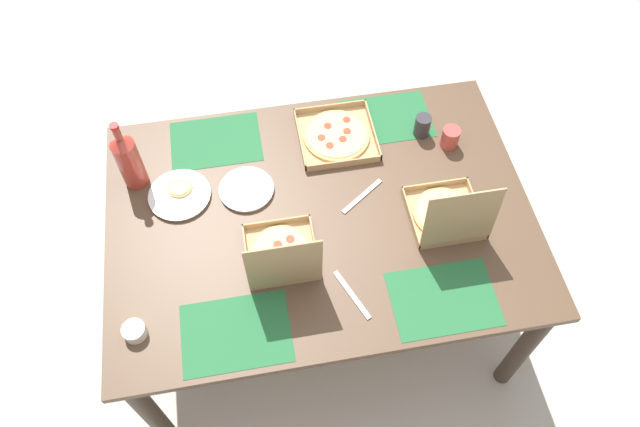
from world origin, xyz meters
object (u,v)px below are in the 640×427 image
at_px(pizza_box_edge_far, 282,255).
at_px(condiment_bowl, 135,331).
at_px(cup_clear_left, 450,137).
at_px(pizza_box_center, 336,136).
at_px(pizza_box_corner_left, 447,214).
at_px(plate_far_left, 180,194).
at_px(plate_middle, 247,190).
at_px(soda_bottle, 128,160).
at_px(cup_red, 422,126).

bearing_deg(pizza_box_edge_far, condiment_bowl, 19.94).
relative_size(pizza_box_edge_far, cup_clear_left, 3.30).
xyz_separation_m(pizza_box_edge_far, cup_clear_left, (-0.73, -0.41, -0.00)).
distance_m(pizza_box_edge_far, pizza_box_center, 0.60).
bearing_deg(pizza_box_edge_far, pizza_box_corner_left, -174.35).
bearing_deg(plate_far_left, plate_middle, 175.45).
height_order(pizza_box_corner_left, cup_clear_left, pizza_box_corner_left).
relative_size(plate_middle, cup_clear_left, 2.40).
bearing_deg(soda_bottle, cup_red, -177.85).
xyz_separation_m(pizza_box_corner_left, condiment_bowl, (1.13, 0.25, -0.02)).
xyz_separation_m(soda_bottle, cup_clear_left, (-1.23, 0.03, -0.09)).
bearing_deg(pizza_box_center, plate_far_left, 15.74).
height_order(plate_far_left, soda_bottle, soda_bottle).
height_order(cup_clear_left, condiment_bowl, cup_clear_left).
distance_m(cup_red, condiment_bowl, 1.33).
height_order(soda_bottle, cup_clear_left, soda_bottle).
relative_size(soda_bottle, condiment_bowl, 4.20).
height_order(pizza_box_center, condiment_bowl, condiment_bowl).
bearing_deg(plate_middle, pizza_box_edge_far, 105.72).
bearing_deg(cup_clear_left, pizza_box_edge_far, 29.33).
distance_m(pizza_box_edge_far, plate_middle, 0.34).
xyz_separation_m(pizza_box_edge_far, pizza_box_corner_left, (-0.62, -0.06, 0.00)).
relative_size(pizza_box_corner_left, cup_clear_left, 3.39).
distance_m(pizza_box_edge_far, plate_far_left, 0.49).
bearing_deg(soda_bottle, pizza_box_center, -174.20).
height_order(pizza_box_edge_far, pizza_box_center, pizza_box_edge_far).
xyz_separation_m(cup_red, condiment_bowl, (1.15, 0.67, -0.03)).
xyz_separation_m(pizza_box_corner_left, cup_red, (-0.02, -0.43, 0.00)).
bearing_deg(pizza_box_center, soda_bottle, 5.80).
height_order(plate_middle, cup_clear_left, cup_clear_left).
height_order(pizza_box_edge_far, soda_bottle, soda_bottle).
xyz_separation_m(plate_middle, soda_bottle, (0.41, -0.12, 0.12)).
distance_m(pizza_box_edge_far, cup_clear_left, 0.84).
distance_m(pizza_box_corner_left, cup_red, 0.43).
bearing_deg(soda_bottle, cup_clear_left, 178.48).
relative_size(pizza_box_center, cup_clear_left, 3.52).
bearing_deg(plate_far_left, pizza_box_edge_far, 134.83).
relative_size(plate_far_left, cup_red, 2.51).
bearing_deg(plate_far_left, pizza_box_center, -164.26).
relative_size(pizza_box_edge_far, plate_far_left, 1.22).
bearing_deg(cup_red, cup_clear_left, 141.14).
distance_m(plate_middle, soda_bottle, 0.45).
bearing_deg(pizza_box_edge_far, soda_bottle, -41.52).
distance_m(plate_middle, cup_clear_left, 0.83).
relative_size(pizza_box_edge_far, condiment_bowl, 3.73).
height_order(pizza_box_edge_far, plate_middle, pizza_box_edge_far).
height_order(plate_far_left, plate_middle, plate_far_left).
xyz_separation_m(plate_middle, condiment_bowl, (0.42, 0.51, 0.01)).
xyz_separation_m(pizza_box_center, cup_red, (-0.34, 0.04, 0.04)).
bearing_deg(cup_red, pizza_box_center, -6.35).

